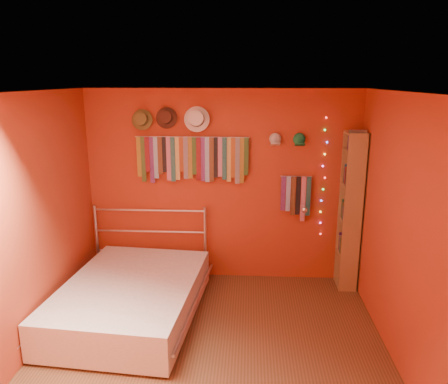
% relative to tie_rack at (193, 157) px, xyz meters
% --- Properties ---
extents(ground, '(3.50, 3.50, 0.00)m').
position_rel_tie_rack_xyz_m(ground, '(0.37, -1.68, -1.64)').
color(ground, '#52391C').
rests_on(ground, ground).
extents(back_wall, '(3.50, 0.02, 2.50)m').
position_rel_tie_rack_xyz_m(back_wall, '(0.37, 0.07, -0.39)').
color(back_wall, '#A63E1A').
rests_on(back_wall, ground).
extents(right_wall, '(0.02, 3.50, 2.50)m').
position_rel_tie_rack_xyz_m(right_wall, '(2.12, -1.68, -0.39)').
color(right_wall, '#A63E1A').
rests_on(right_wall, ground).
extents(left_wall, '(0.02, 3.50, 2.50)m').
position_rel_tie_rack_xyz_m(left_wall, '(-1.38, -1.68, -0.39)').
color(left_wall, '#A63E1A').
rests_on(left_wall, ground).
extents(ceiling, '(3.50, 3.50, 0.02)m').
position_rel_tie_rack_xyz_m(ceiling, '(0.37, -1.68, 0.86)').
color(ceiling, white).
rests_on(ceiling, back_wall).
extents(tie_rack, '(1.45, 0.03, 0.60)m').
position_rel_tie_rack_xyz_m(tie_rack, '(0.00, 0.00, 0.00)').
color(tie_rack, silver).
rests_on(tie_rack, back_wall).
extents(small_tie_rack, '(0.40, 0.03, 0.60)m').
position_rel_tie_rack_xyz_m(small_tie_rack, '(1.33, -0.00, -0.47)').
color(small_tie_rack, silver).
rests_on(small_tie_rack, back_wall).
extents(fedora_olive, '(0.26, 0.14, 0.26)m').
position_rel_tie_rack_xyz_m(fedora_olive, '(-0.63, -0.03, 0.48)').
color(fedora_olive, brown).
rests_on(fedora_olive, back_wall).
extents(fedora_brown, '(0.27, 0.14, 0.26)m').
position_rel_tie_rack_xyz_m(fedora_brown, '(-0.32, -0.03, 0.50)').
color(fedora_brown, '#482519').
rests_on(fedora_brown, back_wall).
extents(fedora_white, '(0.32, 0.17, 0.31)m').
position_rel_tie_rack_xyz_m(fedora_white, '(0.06, -0.03, 0.49)').
color(fedora_white, white).
rests_on(fedora_white, back_wall).
extents(cap_white, '(0.16, 0.21, 0.16)m').
position_rel_tie_rack_xyz_m(cap_white, '(1.04, 0.01, 0.24)').
color(cap_white, silver).
rests_on(cap_white, back_wall).
extents(cap_green, '(0.17, 0.21, 0.17)m').
position_rel_tie_rack_xyz_m(cap_green, '(1.33, 0.01, 0.24)').
color(cap_green, '#1C7E48').
rests_on(cap_green, back_wall).
extents(fairy_lights, '(0.06, 0.02, 1.53)m').
position_rel_tie_rack_xyz_m(fairy_lights, '(1.66, 0.03, -0.25)').
color(fairy_lights, '#FF3333').
rests_on(fairy_lights, back_wall).
extents(reading_lamp, '(0.08, 0.32, 0.10)m').
position_rel_tie_rack_xyz_m(reading_lamp, '(1.41, -0.18, -0.60)').
color(reading_lamp, silver).
rests_on(reading_lamp, back_wall).
extents(bookshelf, '(0.25, 0.34, 2.00)m').
position_rel_tie_rack_xyz_m(bookshelf, '(2.03, -0.15, -0.63)').
color(bookshelf, olive).
rests_on(bookshelf, ground).
extents(bed, '(1.67, 2.11, 0.99)m').
position_rel_tie_rack_xyz_m(bed, '(-0.58, -1.07, -1.41)').
color(bed, silver).
rests_on(bed, ground).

